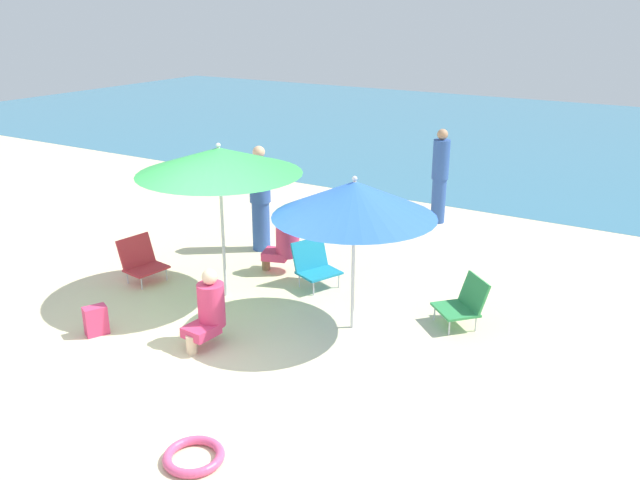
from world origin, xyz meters
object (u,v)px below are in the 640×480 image
object	(u,v)px
beach_chair_c	(314,264)
umbrella_green	(219,161)
person_a	(440,176)
person_d	(260,199)
umbrella_blue	(354,199)
person_c	(285,240)
swim_ring	(194,456)
beach_chair_a	(141,260)
beach_chair_b	(464,302)
person_b	(208,309)
beach_bag	(96,320)

from	to	relation	value
beach_chair_c	umbrella_green	bearing A→B (deg)	-109.69
person_a	person_d	xyz separation A→B (m)	(-1.88, -2.76, -0.01)
umbrella_blue	person_c	size ratio (longest dim) A/B	1.98
umbrella_blue	swim_ring	distance (m)	3.30
beach_chair_a	person_d	bearing A→B (deg)	78.17
beach_chair_b	swim_ring	world-z (taller)	beach_chair_b
person_b	beach_chair_a	bearing A→B (deg)	-110.09
beach_chair_a	swim_ring	bearing A→B (deg)	-30.11
beach_chair_a	beach_bag	bearing A→B (deg)	-54.68
umbrella_green	beach_bag	size ratio (longest dim) A/B	5.94
umbrella_green	person_d	xyz separation A→B (m)	(-0.64, 1.69, -1.01)
person_b	swim_ring	world-z (taller)	person_b
umbrella_green	swim_ring	bearing A→B (deg)	-55.71
umbrella_green	beach_bag	bearing A→B (deg)	-110.05
beach_chair_c	person_d	distance (m)	1.74
person_b	person_d	bearing A→B (deg)	-150.18
beach_bag	umbrella_blue	bearing A→B (deg)	34.53
beach_chair_c	person_c	xyz separation A→B (m)	(-0.62, 0.19, 0.17)
umbrella_green	beach_chair_b	bearing A→B (deg)	15.34
beach_chair_a	beach_chair_b	size ratio (longest dim) A/B	0.85
umbrella_green	person_b	xyz separation A→B (m)	(0.69, -1.14, -1.41)
beach_chair_a	swim_ring	distance (m)	4.21
beach_chair_c	person_b	bearing A→B (deg)	-71.34
person_a	person_c	distance (m)	3.52
beach_chair_b	person_b	xyz separation A→B (m)	(-2.33, -1.97, 0.14)
beach_chair_b	person_a	world-z (taller)	person_a
beach_chair_b	umbrella_blue	bearing A→B (deg)	-12.84
person_c	beach_bag	size ratio (longest dim) A/B	2.71
beach_chair_a	swim_ring	world-z (taller)	beach_chair_a
umbrella_green	beach_chair_a	bearing A→B (deg)	-171.42
umbrella_green	umbrella_blue	size ratio (longest dim) A/B	1.11
beach_chair_b	person_a	distance (m)	4.08
person_a	beach_chair_c	bearing A→B (deg)	83.20
beach_chair_c	person_d	size ratio (longest dim) A/B	0.41
person_b	person_d	xyz separation A→B (m)	(-1.33, 2.84, 0.40)
beach_chair_b	beach_bag	size ratio (longest dim) A/B	2.06
umbrella_green	person_a	xyz separation A→B (m)	(1.24, 4.46, -1.00)
person_a	beach_chair_a	bearing A→B (deg)	60.75
beach_bag	person_b	bearing A→B (deg)	21.86
beach_chair_b	beach_chair_c	distance (m)	2.19
beach_chair_a	umbrella_green	bearing A→B (deg)	17.24
umbrella_blue	person_c	world-z (taller)	umbrella_blue
beach_chair_c	swim_ring	distance (m)	3.92
umbrella_blue	beach_chair_c	distance (m)	1.89
person_c	swim_ring	xyz separation A→B (m)	(1.72, -3.94, -0.44)
beach_chair_c	person_b	xyz separation A→B (m)	(-0.14, -2.06, 0.12)
beach_chair_a	person_d	distance (m)	2.09
beach_chair_a	beach_chair_c	bearing A→B (deg)	35.89
beach_chair_a	person_b	world-z (taller)	person_b
person_c	beach_chair_b	bearing A→B (deg)	156.90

